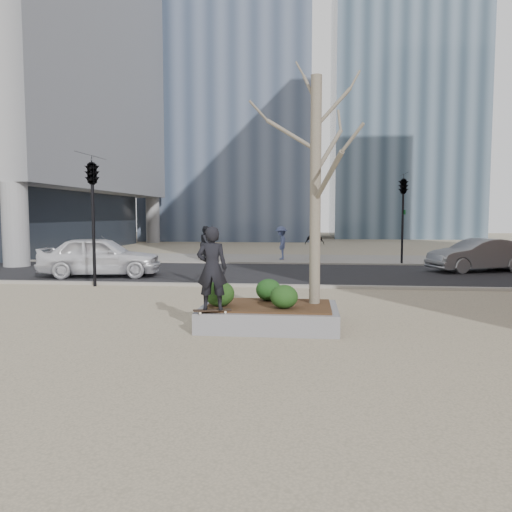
# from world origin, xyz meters

# --- Properties ---
(ground) EXTENTS (120.00, 120.00, 0.00)m
(ground) POSITION_xyz_m (0.00, 0.00, 0.00)
(ground) COLOR tan
(ground) RESTS_ON ground
(street) EXTENTS (60.00, 8.00, 0.02)m
(street) POSITION_xyz_m (0.00, 10.00, 0.01)
(street) COLOR black
(street) RESTS_ON ground
(far_sidewalk) EXTENTS (60.00, 6.00, 0.02)m
(far_sidewalk) POSITION_xyz_m (0.00, 17.00, 0.01)
(far_sidewalk) COLOR gray
(far_sidewalk) RESTS_ON ground
(planter) EXTENTS (3.00, 2.00, 0.45)m
(planter) POSITION_xyz_m (1.00, 0.00, 0.23)
(planter) COLOR gray
(planter) RESTS_ON ground
(planter_mulch) EXTENTS (2.70, 1.70, 0.04)m
(planter_mulch) POSITION_xyz_m (1.00, 0.00, 0.47)
(planter_mulch) COLOR #382314
(planter_mulch) RESTS_ON planter
(sycamore_tree) EXTENTS (2.80, 2.80, 6.60)m
(sycamore_tree) POSITION_xyz_m (2.00, 0.30, 3.79)
(sycamore_tree) COLOR gray
(sycamore_tree) RESTS_ON planter_mulch
(shrub_left) EXTENTS (0.65, 0.65, 0.55)m
(shrub_left) POSITION_xyz_m (-0.05, -0.32, 0.77)
(shrub_left) COLOR #163310
(shrub_left) RESTS_ON planter_mulch
(shrub_middle) EXTENTS (0.59, 0.59, 0.50)m
(shrub_middle) POSITION_xyz_m (0.95, 0.52, 0.74)
(shrub_middle) COLOR #143F16
(shrub_middle) RESTS_ON planter_mulch
(shrub_right) EXTENTS (0.59, 0.59, 0.50)m
(shrub_right) POSITION_xyz_m (1.35, -0.41, 0.74)
(shrub_right) COLOR #123B13
(shrub_right) RESTS_ON planter_mulch
(skateboard) EXTENTS (0.80, 0.44, 0.08)m
(skateboard) POSITION_xyz_m (-0.10, -0.88, 0.49)
(skateboard) COLOR black
(skateboard) RESTS_ON planter
(skateboarder) EXTENTS (0.65, 0.46, 1.71)m
(skateboarder) POSITION_xyz_m (-0.10, -0.88, 1.38)
(skateboarder) COLOR black
(skateboarder) RESTS_ON skateboard
(police_car) EXTENTS (4.95, 2.62, 1.60)m
(police_car) POSITION_xyz_m (-6.39, 8.18, 0.82)
(police_car) COLOR white
(police_car) RESTS_ON street
(car_silver) EXTENTS (4.57, 2.84, 1.42)m
(car_silver) POSITION_xyz_m (9.18, 11.59, 0.73)
(car_silver) COLOR gray
(car_silver) RESTS_ON street
(pedestrian_a) EXTENTS (0.92, 1.06, 1.84)m
(pedestrian_a) POSITION_xyz_m (-3.66, 15.74, 0.95)
(pedestrian_a) COLOR black
(pedestrian_a) RESTS_ON far_sidewalk
(pedestrian_b) EXTENTS (0.73, 1.21, 1.83)m
(pedestrian_b) POSITION_xyz_m (0.36, 16.46, 0.94)
(pedestrian_b) COLOR #444F7A
(pedestrian_b) RESTS_ON far_sidewalk
(pedestrian_c) EXTENTS (1.09, 0.56, 1.79)m
(pedestrian_c) POSITION_xyz_m (2.18, 16.45, 0.92)
(pedestrian_c) COLOR black
(pedestrian_c) RESTS_ON far_sidewalk
(traffic_light_near) EXTENTS (0.60, 2.48, 4.50)m
(traffic_light_near) POSITION_xyz_m (-5.50, 5.60, 2.25)
(traffic_light_near) COLOR black
(traffic_light_near) RESTS_ON ground
(traffic_light_far) EXTENTS (0.60, 2.48, 4.50)m
(traffic_light_far) POSITION_xyz_m (6.50, 14.60, 2.25)
(traffic_light_far) COLOR black
(traffic_light_far) RESTS_ON ground
(building_glass_a) EXTENTS (16.00, 16.00, 45.00)m
(building_glass_a) POSITION_xyz_m (-6.00, 42.00, 22.50)
(building_glass_a) COLOR slate
(building_glass_a) RESTS_ON ground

